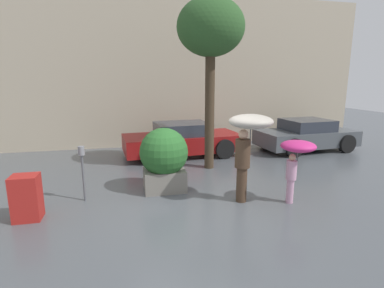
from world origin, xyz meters
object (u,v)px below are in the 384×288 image
object	(u,v)px
newspaper_box	(26,198)
parked_car_far	(306,135)
parked_car_near	(182,140)
parking_meter	(82,162)
person_child	(297,153)
person_adult	(248,135)
planter_box	(164,158)
street_tree	(211,31)

from	to	relation	value
newspaper_box	parked_car_far	bearing A→B (deg)	24.98
parked_car_near	parking_meter	xyz separation A→B (m)	(-2.97, -3.58, 0.34)
person_child	parked_car_near	size ratio (longest dim) A/B	0.33
person_adult	newspaper_box	bearing A→B (deg)	-151.58
planter_box	person_adult	distance (m)	2.16
planter_box	newspaper_box	xyz separation A→B (m)	(-2.84, -1.00, -0.38)
person_child	parked_car_far	size ratio (longest dim) A/B	0.37
planter_box	person_adult	size ratio (longest dim) A/B	0.79
person_adult	person_child	bearing A→B (deg)	13.74
parked_car_far	street_tree	bearing A→B (deg)	104.93
parked_car_near	parked_car_far	bearing A→B (deg)	-97.01
planter_box	person_child	xyz separation A→B (m)	(2.68, -1.47, 0.32)
planter_box	newspaper_box	world-z (taller)	planter_box
parked_car_near	parking_meter	world-z (taller)	parking_meter
person_adult	parked_car_near	world-z (taller)	person_adult
parking_meter	newspaper_box	world-z (taller)	parking_meter
parked_car_near	newspaper_box	xyz separation A→B (m)	(-3.95, -4.31, -0.12)
planter_box	parking_meter	bearing A→B (deg)	-171.84
parked_car_far	parking_meter	size ratio (longest dim) A/B	3.06
person_child	newspaper_box	world-z (taller)	person_child
planter_box	parked_car_far	distance (m)	6.76
planter_box	person_child	bearing A→B (deg)	-28.71
person_adult	person_child	xyz separation A→B (m)	(1.00, -0.30, -0.39)
planter_box	parked_car_near	world-z (taller)	planter_box
parked_car_near	street_tree	world-z (taller)	street_tree
person_adult	parked_car_far	world-z (taller)	person_adult
parked_car_near	newspaper_box	distance (m)	5.85
parked_car_near	parked_car_far	distance (m)	4.88
planter_box	newspaper_box	distance (m)	3.03
person_child	person_adult	bearing A→B (deg)	-165.76
parked_car_near	parking_meter	bearing A→B (deg)	135.56
planter_box	parking_meter	world-z (taller)	planter_box
parked_car_near	newspaper_box	world-z (taller)	parked_car_near
parked_car_near	person_child	bearing A→B (deg)	-166.51
person_child	street_tree	size ratio (longest dim) A/B	0.29
parked_car_near	newspaper_box	bearing A→B (deg)	132.83
parked_car_near	person_adult	bearing A→B (deg)	-177.51
person_adult	parked_car_far	distance (m)	6.15
parking_meter	street_tree	bearing A→B (deg)	28.12
street_tree	person_child	bearing A→B (deg)	-70.88
person_child	parked_car_far	distance (m)	5.68
planter_box	parked_car_far	xyz separation A→B (m)	(5.99, 3.11, -0.26)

